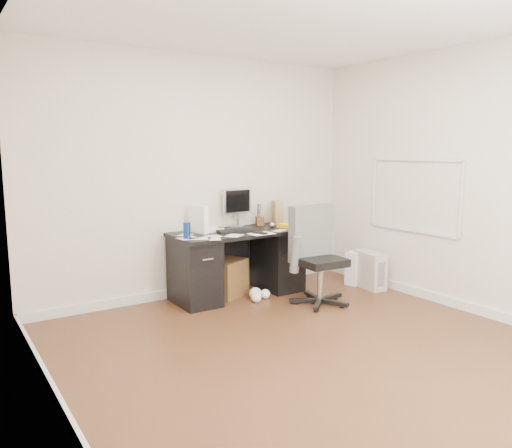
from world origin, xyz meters
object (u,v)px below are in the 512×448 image
Objects in this scene: wicker_basket at (223,277)px; lcd_monitor at (237,207)px; desk at (238,261)px; pc_tower at (370,270)px; keyboard at (238,231)px; office_chair at (321,256)px.

lcd_monitor is at bearing 29.53° from wicker_basket.
lcd_monitor is 0.84m from wicker_basket.
pc_tower is (1.50, -0.60, -0.18)m from desk.
wicker_basket is (-1.64, 0.68, -0.01)m from pc_tower.
keyboard is 0.96m from office_chair.
lcd_monitor is 1.02× the size of keyboard.
office_chair is at bearing -52.76° from desk.
office_chair is 2.43× the size of pc_tower.
keyboard reaches higher than pc_tower.
wicker_basket is (-0.29, -0.16, -0.77)m from lcd_monitor.
wicker_basket is at bearing 166.02° from pc_tower.
lcd_monitor is 1.08× the size of pc_tower.
office_chair is at bearing -161.49° from pc_tower.
lcd_monitor is 1.11× the size of wicker_basket.
keyboard is (-0.17, -0.30, -0.22)m from lcd_monitor.
wicker_basket is at bearing 139.82° from keyboard.
desk is 3.19× the size of lcd_monitor.
lcd_monitor is (0.14, 0.25, 0.59)m from desk.
lcd_monitor is 1.19m from office_chair.
lcd_monitor is 0.41m from keyboard.
lcd_monitor reaches higher than office_chair.
office_chair reaches higher than pc_tower.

